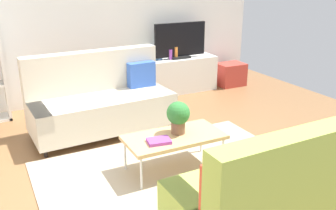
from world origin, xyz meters
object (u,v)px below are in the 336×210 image
(couch_beige, at_px, (101,101))
(potted_plant, at_px, (178,115))
(tv_console, at_px, (179,75))
(tv, at_px, (180,41))
(bottle_0, at_px, (170,55))
(couch_green, at_px, (287,191))
(bottle_1, at_px, (176,53))
(vase_1, at_px, (158,55))
(storage_trunk, at_px, (231,74))
(vase_0, at_px, (149,57))
(coffee_table, at_px, (174,138))
(table_book_0, at_px, (159,141))

(couch_beige, xyz_separation_m, potted_plant, (0.46, -1.38, 0.19))
(couch_beige, distance_m, tv_console, 2.18)
(couch_beige, height_order, tv, tv)
(tv, height_order, bottle_0, tv)
(couch_green, xyz_separation_m, bottle_1, (1.08, 3.94, 0.31))
(couch_beige, distance_m, potted_plant, 1.47)
(tv_console, relative_size, vase_1, 9.31)
(storage_trunk, relative_size, vase_0, 4.25)
(tv, xyz_separation_m, vase_1, (-0.40, 0.07, -0.24))
(couch_green, height_order, coffee_table, couch_green)
(couch_beige, bearing_deg, potted_plant, 105.58)
(vase_0, xyz_separation_m, vase_1, (0.18, 0.00, 0.01))
(coffee_table, bearing_deg, bottle_1, 61.55)
(tv_console, xyz_separation_m, bottle_0, (-0.20, -0.04, 0.41))
(tv, relative_size, table_book_0, 4.17)
(storage_trunk, distance_m, vase_1, 1.59)
(storage_trunk, height_order, vase_1, vase_1)
(coffee_table, xyz_separation_m, potted_plant, (0.07, 0.04, 0.24))
(potted_plant, xyz_separation_m, vase_1, (0.99, 2.57, 0.08))
(tv_console, bearing_deg, storage_trunk, -5.19)
(vase_0, relative_size, vase_1, 0.81)
(coffee_table, bearing_deg, tv, 60.17)
(storage_trunk, bearing_deg, vase_1, 174.29)
(couch_green, bearing_deg, table_book_0, 110.16)
(couch_green, xyz_separation_m, tv_console, (1.17, 3.98, -0.12))
(table_book_0, height_order, bottle_1, bottle_1)
(vase_1, bearing_deg, couch_green, -100.83)
(bottle_1, bearing_deg, bottle_0, 180.00)
(coffee_table, relative_size, vase_0, 9.00)
(couch_green, relative_size, vase_0, 15.66)
(storage_trunk, distance_m, vase_0, 1.75)
(tv, relative_size, vase_0, 8.18)
(table_book_0, xyz_separation_m, vase_0, (1.11, 2.70, 0.26))
(vase_0, bearing_deg, potted_plant, -107.45)
(couch_green, height_order, bottle_1, couch_green)
(tv_console, relative_size, table_book_0, 5.83)
(couch_green, bearing_deg, coffee_table, 100.42)
(storage_trunk, distance_m, bottle_1, 1.30)
(coffee_table, relative_size, bottle_1, 5.15)
(couch_beige, relative_size, storage_trunk, 3.73)
(vase_0, bearing_deg, tv_console, -4.93)
(couch_beige, bearing_deg, coffee_table, 102.51)
(coffee_table, relative_size, tv, 1.10)
(coffee_table, relative_size, storage_trunk, 2.12)
(vase_1, bearing_deg, bottle_1, -16.32)
(storage_trunk, bearing_deg, vase_0, 174.90)
(couch_green, height_order, tv_console, couch_green)
(couch_green, distance_m, table_book_0, 1.43)
(coffee_table, distance_m, table_book_0, 0.25)
(tv_console, xyz_separation_m, vase_0, (-0.58, 0.05, 0.38))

